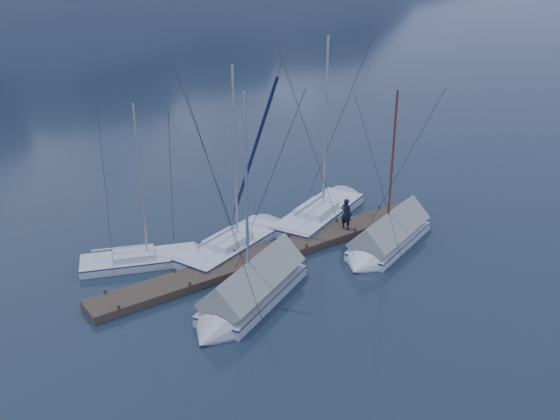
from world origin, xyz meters
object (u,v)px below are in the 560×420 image
at_px(sailboat_open_right, 327,209).
at_px(sailboat_open_left, 158,259).
at_px(sailboat_open_mid, 244,239).
at_px(person, 346,214).
at_px(sailboat_covered_near, 385,240).
at_px(sailboat_covered_far, 247,295).

bearing_deg(sailboat_open_right, sailboat_open_left, 179.82).
height_order(sailboat_open_mid, person, sailboat_open_mid).
bearing_deg(sailboat_open_left, sailboat_open_mid, -7.48).
bearing_deg(sailboat_covered_near, sailboat_open_left, 151.74).
distance_m(sailboat_covered_near, sailboat_covered_far, 7.99).
bearing_deg(sailboat_covered_far, sailboat_open_right, 32.11).
distance_m(sailboat_covered_far, person, 7.96).
bearing_deg(sailboat_covered_far, sailboat_open_left, 103.20).
height_order(sailboat_covered_far, person, sailboat_covered_far).
distance_m(sailboat_open_mid, sailboat_covered_far, 5.72).
relative_size(sailboat_open_mid, person, 5.91).
height_order(sailboat_open_left, sailboat_open_mid, sailboat_open_mid).
relative_size(sailboat_open_mid, sailboat_covered_far, 1.01).
bearing_deg(person, sailboat_covered_far, 91.87).
bearing_deg(sailboat_open_left, sailboat_open_right, -0.18).
bearing_deg(sailboat_covered_near, sailboat_covered_far, -176.67).
relative_size(sailboat_open_left, sailboat_covered_near, 0.96).
distance_m(sailboat_open_right, sailboat_covered_far, 10.18).
bearing_deg(person, sailboat_open_mid, 46.02).
distance_m(sailboat_open_right, sailboat_covered_near, 4.99).
height_order(sailboat_open_right, sailboat_covered_far, sailboat_open_right).
distance_m(sailboat_open_mid, person, 5.11).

